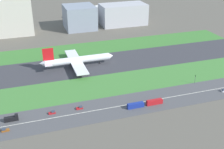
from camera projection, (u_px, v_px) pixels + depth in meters
The scene contains 21 objects.
ground_plane at pixel (113, 62), 260.49m from camera, with size 800.00×800.00×0.00m, color #5B564C.
runway at pixel (113, 62), 260.46m from camera, with size 280.00×46.00×0.10m, color #38383D.
grass_median_north at pixel (100, 47), 295.55m from camera, with size 280.00×36.00×0.10m, color #3D7A33.
grass_median_south at pixel (129, 81), 225.38m from camera, with size 280.00×36.00×0.10m, color #427F38.
highway at pixel (146, 101), 197.99m from camera, with size 280.00×28.00×0.10m, color #4C4C4F.
highway_centerline at pixel (146, 101), 197.97m from camera, with size 266.00×0.50×0.01m, color silver.
airliner at pixel (76, 60), 248.36m from camera, with size 65.00×56.00×19.70m.
car_1 at pixel (80, 108), 189.06m from camera, with size 4.40×1.80×2.00m.
car_5 at pixel (5, 130), 167.29m from camera, with size 4.40×1.80×2.00m.
car_3 at pixel (224, 90), 210.41m from camera, with size 4.40×1.80×2.00m.
car_2 at pixel (52, 113), 183.98m from camera, with size 4.40×1.80×2.00m.
truck_0 at pixel (12, 118), 176.66m from camera, with size 8.40×2.50×4.00m.
bus_0 at pixel (154, 102), 194.06m from camera, with size 11.60×2.50×3.50m.
bus_1 at pixel (136, 105), 190.16m from camera, with size 11.60×2.50×3.50m.
traffic_light at pixel (195, 79), 220.56m from camera, with size 0.36×0.50×7.20m.
terminal_building at pixel (5, 16), 322.94m from camera, with size 58.46×27.66×44.70m, color beige.
hangar_building at pixel (80, 17), 350.62m from camera, with size 36.15×38.09×27.88m, color gray.
office_tower at pixel (123, 14), 367.02m from camera, with size 57.81×30.61×26.16m, color #B2B2B7.
fuel_tank_west at pixel (82, 13), 395.51m from camera, with size 21.37×21.37×15.16m, color silver.
fuel_tank_centre at pixel (101, 12), 403.37m from camera, with size 19.30×19.30×15.40m, color silver.
fuel_tank_east at pixel (120, 10), 411.24m from camera, with size 16.68×16.68×16.19m, color silver.
Camera 1 is at (-75.65, -227.39, 102.72)m, focal length 46.00 mm.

